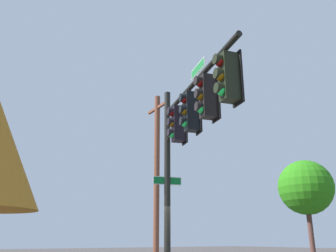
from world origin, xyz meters
TOP-DOWN VIEW (x-y plane):
  - signal_pole_assembly at (2.04, -0.62)m, footprint 5.13×2.08m
  - utility_pole at (-4.57, 2.41)m, footprint 1.80×0.27m
  - tree_far at (-2.88, 11.07)m, footprint 2.99×2.99m

SIDE VIEW (x-z plane):
  - tree_far at x=-2.88m, z-range 1.37..7.16m
  - utility_pole at x=-4.57m, z-range 0.15..8.47m
  - signal_pole_assembly at x=2.04m, z-range 1.30..7.65m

